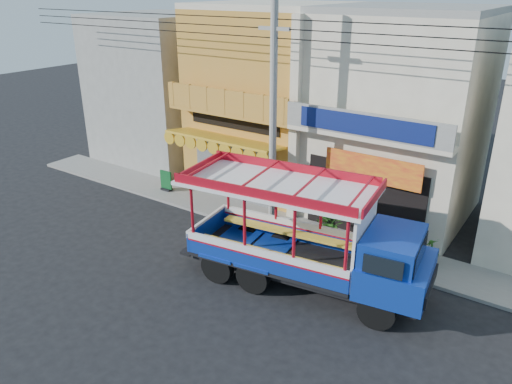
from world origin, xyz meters
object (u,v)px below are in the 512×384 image
potted_plant_a (330,225)px  potted_plant_c (431,251)px  songthaew_truck (322,241)px  utility_pole (277,106)px  green_sign (166,182)px

potted_plant_a → potted_plant_c: (3.65, 0.32, -0.09)m
songthaew_truck → potted_plant_a: size_ratio=7.07×
utility_pole → green_sign: bearing=174.1°
songthaew_truck → potted_plant_a: (-1.20, 3.08, -1.06)m
potted_plant_c → songthaew_truck: bearing=-22.2°
potted_plant_c → potted_plant_a: bearing=-71.3°
potted_plant_a → potted_plant_c: 3.67m
utility_pole → potted_plant_c: (5.68, 0.94, -4.43)m
songthaew_truck → potted_plant_c: (2.45, 3.40, -1.15)m
green_sign → songthaew_truck: bearing=-18.0°
utility_pole → green_sign: utility_pole is taller
songthaew_truck → potted_plant_a: songthaew_truck is taller
utility_pole → green_sign: (-6.37, 0.66, -4.52)m
green_sign → potted_plant_c: bearing=1.3°
utility_pole → songthaew_truck: 5.21m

